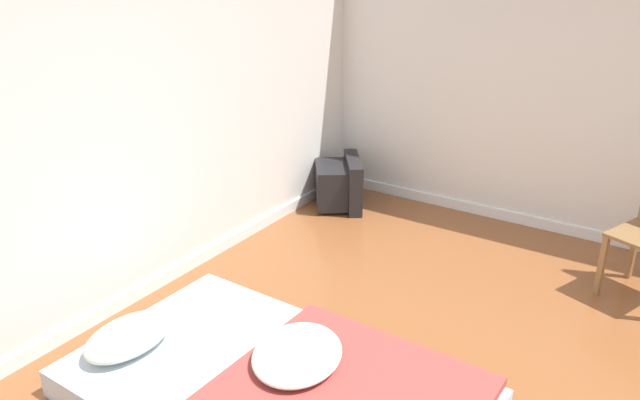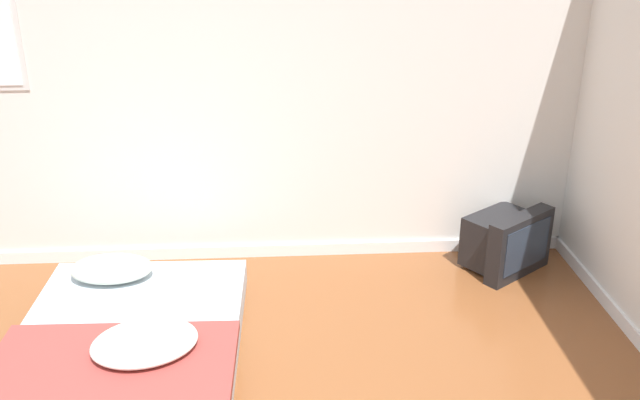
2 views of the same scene
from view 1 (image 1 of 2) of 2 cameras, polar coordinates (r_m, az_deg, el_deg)
name	(u,v)px [view 1 (image 1 of 2)]	position (r m, az deg, el deg)	size (l,w,h in m)	color
wall_back	(101,111)	(3.87, -19.38, 7.71)	(7.70, 0.08, 2.60)	silver
mattress_bed	(274,390)	(3.29, -4.21, -16.96)	(1.30, 2.09, 0.30)	silver
crt_tv	(340,184)	(5.55, 1.84, 1.51)	(0.65, 0.62, 0.44)	black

